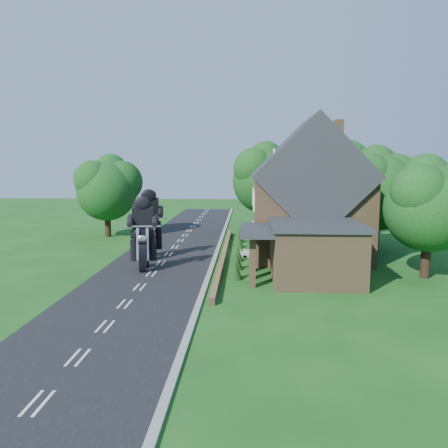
{
  "coord_description": "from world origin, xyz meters",
  "views": [
    {
      "loc": [
        5.97,
        -26.42,
        6.82
      ],
      "look_at": [
        4.41,
        2.93,
        2.8
      ],
      "focal_mm": 35.0,
      "sensor_mm": 36.0,
      "label": 1
    }
  ],
  "objects_px": {
    "garden_wall": "(224,255)",
    "motorcycle_lead": "(144,259)",
    "house": "(308,198)",
    "motorcycle_follow": "(150,248)",
    "annex": "(313,250)"
  },
  "relations": [
    {
      "from": "annex",
      "to": "motorcycle_follow",
      "type": "distance_m",
      "value": 12.29
    },
    {
      "from": "annex",
      "to": "motorcycle_lead",
      "type": "bearing_deg",
      "value": 170.43
    },
    {
      "from": "house",
      "to": "annex",
      "type": "xyz_separation_m",
      "value": [
        -0.62,
        -6.8,
        -2.58
      ]
    },
    {
      "from": "house",
      "to": "motorcycle_lead",
      "type": "height_order",
      "value": "house"
    },
    {
      "from": "annex",
      "to": "motorcycle_lead",
      "type": "xyz_separation_m",
      "value": [
        -10.56,
        1.78,
        -1.05
      ]
    },
    {
      "from": "house",
      "to": "motorcycle_lead",
      "type": "bearing_deg",
      "value": -155.83
    },
    {
      "from": "house",
      "to": "motorcycle_follow",
      "type": "relative_size",
      "value": 6.3
    },
    {
      "from": "annex",
      "to": "house",
      "type": "bearing_deg",
      "value": 84.76
    },
    {
      "from": "motorcycle_lead",
      "to": "annex",
      "type": "bearing_deg",
      "value": 162.28
    },
    {
      "from": "garden_wall",
      "to": "motorcycle_follow",
      "type": "relative_size",
      "value": 13.53
    },
    {
      "from": "annex",
      "to": "motorcycle_follow",
      "type": "xyz_separation_m",
      "value": [
        -10.98,
        5.43,
        -1.01
      ]
    },
    {
      "from": "motorcycle_follow",
      "to": "motorcycle_lead",
      "type": "bearing_deg",
      "value": 84.8
    },
    {
      "from": "house",
      "to": "motorcycle_follow",
      "type": "height_order",
      "value": "house"
    },
    {
      "from": "garden_wall",
      "to": "motorcycle_lead",
      "type": "height_order",
      "value": "motorcycle_lead"
    },
    {
      "from": "garden_wall",
      "to": "house",
      "type": "bearing_deg",
      "value": 9.17
    }
  ]
}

